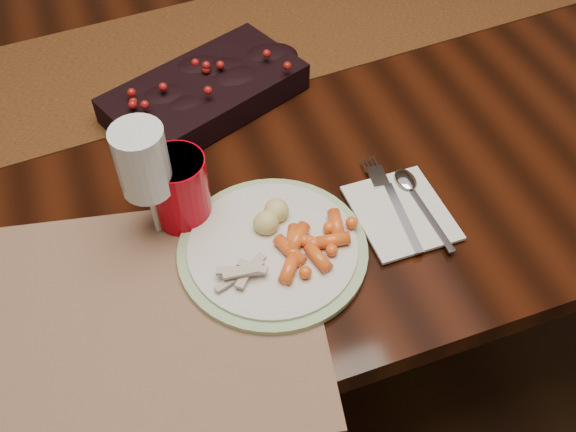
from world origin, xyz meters
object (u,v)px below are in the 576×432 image
object	(u,v)px
dinner_plate	(273,249)
baby_carrots	(319,253)
turkey_shreds	(243,272)
napkin	(401,212)
mashed_potatoes	(265,211)
placemat_main	(125,322)
dining_table	(251,248)
red_cup	(180,189)
centerpiece	(205,89)
wine_glass	(148,186)

from	to	relation	value
dinner_plate	baby_carrots	xyz separation A→B (m)	(0.05, -0.04, 0.02)
turkey_shreds	napkin	world-z (taller)	turkey_shreds
mashed_potatoes	placemat_main	bearing A→B (deg)	-158.78
dining_table	turkey_shreds	size ratio (longest dim) A/B	26.42
turkey_shreds	napkin	distance (m)	0.25
napkin	red_cup	distance (m)	0.32
red_cup	baby_carrots	bearing A→B (deg)	-44.50
mashed_potatoes	dinner_plate	bearing A→B (deg)	-96.86
dinner_plate	napkin	world-z (taller)	dinner_plate
centerpiece	red_cup	xyz separation A→B (m)	(-0.09, -0.23, 0.02)
centerpiece	turkey_shreds	xyz separation A→B (m)	(-0.05, -0.37, -0.01)
placemat_main	dinner_plate	size ratio (longest dim) A/B	1.90
dinner_plate	napkin	size ratio (longest dim) A/B	1.75
dining_table	dinner_plate	distance (m)	0.49
turkey_shreds	napkin	bearing A→B (deg)	8.34
napkin	wine_glass	bearing A→B (deg)	164.95
baby_carrots	turkey_shreds	size ratio (longest dim) A/B	1.69
placemat_main	baby_carrots	world-z (taller)	baby_carrots
dining_table	red_cup	size ratio (longest dim) A/B	16.27
turkey_shreds	red_cup	size ratio (longest dim) A/B	0.62
centerpiece	baby_carrots	bearing A→B (deg)	-81.60
centerpiece	dinner_plate	distance (m)	0.33
dinner_plate	mashed_potatoes	xyz separation A→B (m)	(0.01, 0.04, 0.03)
turkey_shreds	red_cup	xyz separation A→B (m)	(-0.05, 0.14, 0.03)
red_cup	centerpiece	bearing A→B (deg)	67.62
placemat_main	dinner_plate	bearing A→B (deg)	21.46
placemat_main	turkey_shreds	bearing A→B (deg)	13.04
turkey_shreds	placemat_main	bearing A→B (deg)	-177.84
wine_glass	red_cup	bearing A→B (deg)	17.34
turkey_shreds	napkin	xyz separation A→B (m)	(0.25, 0.04, -0.02)
centerpiece	wine_glass	world-z (taller)	wine_glass
placemat_main	mashed_potatoes	bearing A→B (deg)	32.11
dining_table	wine_glass	size ratio (longest dim) A/B	9.49
napkin	baby_carrots	bearing A→B (deg)	-163.26
dining_table	placemat_main	xyz separation A→B (m)	(-0.26, -0.33, 0.38)
dining_table	centerpiece	distance (m)	0.41
placemat_main	napkin	distance (m)	0.41
red_cup	mashed_potatoes	bearing A→B (deg)	-30.61
dinner_plate	red_cup	distance (m)	0.15
centerpiece	mashed_potatoes	distance (m)	0.29
placemat_main	napkin	size ratio (longest dim) A/B	3.33
turkey_shreds	dining_table	bearing A→B (deg)	73.36
placemat_main	turkey_shreds	size ratio (longest dim) A/B	7.27
dinner_plate	turkey_shreds	bearing A→B (deg)	-147.49
red_cup	turkey_shreds	bearing A→B (deg)	-71.99
napkin	dinner_plate	bearing A→B (deg)	-179.11
dining_table	napkin	size ratio (longest dim) A/B	12.12
placemat_main	wine_glass	distance (m)	0.18
dinner_plate	wine_glass	bearing A→B (deg)	146.06
baby_carrots	wine_glass	size ratio (longest dim) A/B	0.61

